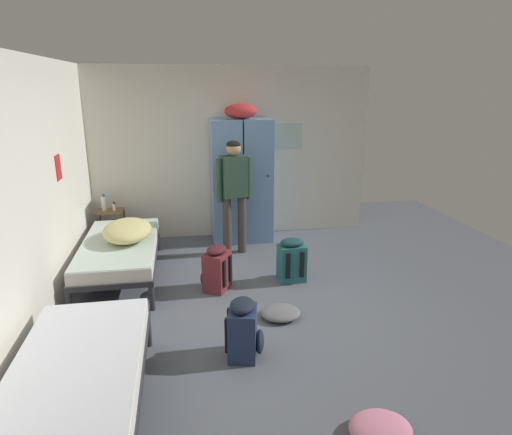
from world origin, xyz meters
TOP-DOWN VIEW (x-y plane):
  - ground_plane at (0.00, 0.00)m, footprint 8.10×8.10m
  - room_backdrop at (-1.15, 1.19)m, footprint 4.36×5.12m
  - locker_bank at (0.12, 2.25)m, footprint 0.90×0.55m
  - shelf_unit at (-1.82, 2.21)m, footprint 0.38×0.30m
  - bed_left_front at (-1.57, -1.47)m, footprint 0.90×1.90m
  - bed_left_rear at (-1.57, 1.06)m, footprint 0.90×1.90m
  - bedding_heap at (-1.47, 1.10)m, footprint 0.59×0.82m
  - person_traveler at (-0.06, 1.67)m, footprint 0.50×0.28m
  - water_bottle at (-1.90, 2.23)m, footprint 0.08×0.08m
  - lotion_bottle at (-1.75, 2.17)m, footprint 0.05×0.05m
  - backpack_teal at (0.51, 0.63)m, footprint 0.34×0.35m
  - backpack_maroon at (-0.43, 0.53)m, footprint 0.41×0.40m
  - backpack_navy at (-0.30, -0.86)m, footprint 0.38×0.37m
  - clothes_pile_grey at (0.17, -0.25)m, footprint 0.42×0.37m
  - clothes_pile_pink at (0.49, -1.97)m, footprint 0.44×0.38m

SIDE VIEW (x-z plane):
  - ground_plane at x=0.00m, z-range 0.00..0.00m
  - clothes_pile_grey at x=0.17m, z-range 0.00..0.10m
  - clothes_pile_pink at x=0.49m, z-range 0.00..0.12m
  - backpack_teal at x=0.51m, z-range -0.02..0.53m
  - backpack_maroon at x=-0.43m, z-range -0.02..0.53m
  - backpack_navy at x=-0.30m, z-range -0.02..0.53m
  - shelf_unit at x=-1.82m, z-range 0.06..0.63m
  - bed_left_front at x=-1.57m, z-range 0.14..0.63m
  - bed_left_rear at x=-1.57m, z-range 0.14..0.63m
  - bedding_heap at x=-1.47m, z-range 0.49..0.72m
  - lotion_bottle at x=-1.75m, z-range 0.56..0.69m
  - water_bottle at x=-1.90m, z-range 0.56..0.81m
  - locker_bank at x=0.12m, z-range -0.07..2.00m
  - person_traveler at x=-0.06m, z-range 0.17..1.78m
  - room_backdrop at x=-1.15m, z-range 0.00..2.61m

